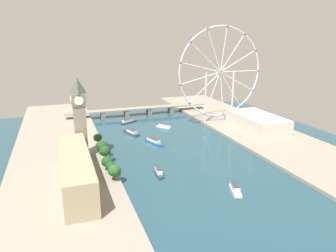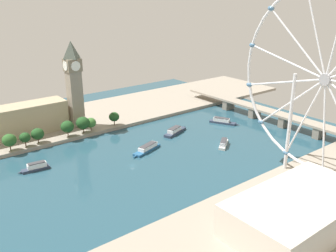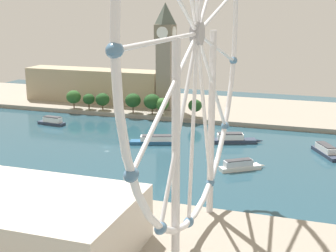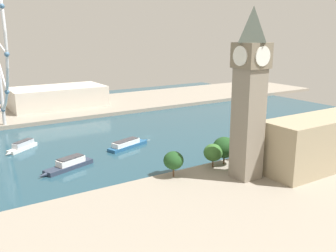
{
  "view_description": "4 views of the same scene",
  "coord_description": "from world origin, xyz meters",
  "px_view_note": "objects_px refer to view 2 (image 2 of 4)",
  "views": [
    {
      "loc": [
        -111.84,
        -296.17,
        115.05
      ],
      "look_at": [
        -1.85,
        14.52,
        20.95
      ],
      "focal_mm": 33.85,
      "sensor_mm": 36.0,
      "label": 1
    },
    {
      "loc": [
        209.43,
        -132.27,
        119.26
      ],
      "look_at": [
        -8.03,
        38.75,
        19.31
      ],
      "focal_mm": 40.49,
      "sensor_mm": 36.0,
      "label": 2
    },
    {
      "loc": [
        237.04,
        116.96,
        77.41
      ],
      "look_at": [
        -19.48,
        29.7,
        9.9
      ],
      "focal_mm": 52.18,
      "sensor_mm": 36.0,
      "label": 3
    },
    {
      "loc": [
        -211.85,
        120.27,
        68.5
      ],
      "look_at": [
        -11.17,
        -8.46,
        8.32
      ],
      "focal_mm": 40.16,
      "sensor_mm": 36.0,
      "label": 4
    }
  ],
  "objects_px": {
    "parliament_block": "(0,124)",
    "tour_boat_0": "(147,148)",
    "riverside_hall": "(299,212)",
    "tour_boat_5": "(223,121)",
    "ferris_wheel": "(325,81)",
    "tour_boat_1": "(224,143)",
    "tour_boat_3": "(36,167)",
    "clock_tower": "(74,83)",
    "tour_boat_4": "(175,131)",
    "river_bridge": "(269,113)"
  },
  "relations": [
    {
      "from": "parliament_block",
      "to": "tour_boat_0",
      "type": "relative_size",
      "value": 3.43
    },
    {
      "from": "riverside_hall",
      "to": "tour_boat_5",
      "type": "height_order",
      "value": "riverside_hall"
    },
    {
      "from": "ferris_wheel",
      "to": "tour_boat_0",
      "type": "bearing_deg",
      "value": -153.56
    },
    {
      "from": "parliament_block",
      "to": "tour_boat_1",
      "type": "xyz_separation_m",
      "value": [
        118.51,
        138.61,
        -13.53
      ]
    },
    {
      "from": "ferris_wheel",
      "to": "tour_boat_3",
      "type": "distance_m",
      "value": 198.2
    },
    {
      "from": "ferris_wheel",
      "to": "tour_boat_5",
      "type": "distance_m",
      "value": 140.56
    },
    {
      "from": "clock_tower",
      "to": "tour_boat_4",
      "type": "relative_size",
      "value": 2.43
    },
    {
      "from": "parliament_block",
      "to": "tour_boat_5",
      "type": "height_order",
      "value": "parliament_block"
    },
    {
      "from": "parliament_block",
      "to": "tour_boat_0",
      "type": "height_order",
      "value": "parliament_block"
    },
    {
      "from": "parliament_block",
      "to": "tour_boat_3",
      "type": "xyz_separation_m",
      "value": [
        68.11,
        3.33,
        -13.38
      ]
    },
    {
      "from": "tour_boat_5",
      "to": "tour_boat_3",
      "type": "bearing_deg",
      "value": -121.29
    },
    {
      "from": "clock_tower",
      "to": "tour_boat_5",
      "type": "xyz_separation_m",
      "value": [
        70.22,
        114.41,
        -40.34
      ]
    },
    {
      "from": "tour_boat_3",
      "to": "parliament_block",
      "type": "bearing_deg",
      "value": -81.18
    },
    {
      "from": "parliament_block",
      "to": "tour_boat_4",
      "type": "distance_m",
      "value": 145.61
    },
    {
      "from": "parliament_block",
      "to": "tour_boat_4",
      "type": "relative_size",
      "value": 3.52
    },
    {
      "from": "ferris_wheel",
      "to": "river_bridge",
      "type": "relative_size",
      "value": 0.59
    },
    {
      "from": "riverside_hall",
      "to": "tour_boat_3",
      "type": "distance_m",
      "value": 175.43
    },
    {
      "from": "parliament_block",
      "to": "tour_boat_0",
      "type": "distance_m",
      "value": 122.91
    },
    {
      "from": "riverside_hall",
      "to": "tour_boat_0",
      "type": "xyz_separation_m",
      "value": [
        -134.36,
        -1.03,
        -9.83
      ]
    },
    {
      "from": "tour_boat_3",
      "to": "river_bridge",
      "type": "bearing_deg",
      "value": 176.51
    },
    {
      "from": "tour_boat_1",
      "to": "tour_boat_4",
      "type": "height_order",
      "value": "tour_boat_4"
    },
    {
      "from": "tour_boat_4",
      "to": "riverside_hall",
      "type": "bearing_deg",
      "value": -124.84
    },
    {
      "from": "river_bridge",
      "to": "tour_boat_0",
      "type": "distance_m",
      "value": 132.8
    },
    {
      "from": "river_bridge",
      "to": "tour_boat_5",
      "type": "xyz_separation_m",
      "value": [
        -23.85,
        -38.42,
        -6.25
      ]
    },
    {
      "from": "tour_boat_4",
      "to": "tour_boat_1",
      "type": "bearing_deg",
      "value": -93.9
    },
    {
      "from": "ferris_wheel",
      "to": "tour_boat_1",
      "type": "height_order",
      "value": "ferris_wheel"
    },
    {
      "from": "clock_tower",
      "to": "tour_boat_0",
      "type": "xyz_separation_m",
      "value": [
        79.06,
        21.03,
        -40.48
      ]
    },
    {
      "from": "tour_boat_0",
      "to": "tour_boat_5",
      "type": "bearing_deg",
      "value": 166.85
    },
    {
      "from": "river_bridge",
      "to": "tour_boat_0",
      "type": "xyz_separation_m",
      "value": [
        -15.01,
        -131.8,
        -6.4
      ]
    },
    {
      "from": "ferris_wheel",
      "to": "tour_boat_3",
      "type": "bearing_deg",
      "value": -133.86
    },
    {
      "from": "tour_boat_4",
      "to": "parliament_block",
      "type": "bearing_deg",
      "value": 130.22
    },
    {
      "from": "tour_boat_1",
      "to": "tour_boat_5",
      "type": "height_order",
      "value": "tour_boat_5"
    },
    {
      "from": "tour_boat_4",
      "to": "tour_boat_5",
      "type": "height_order",
      "value": "tour_boat_4"
    },
    {
      "from": "ferris_wheel",
      "to": "tour_boat_0",
      "type": "height_order",
      "value": "ferris_wheel"
    },
    {
      "from": "riverside_hall",
      "to": "tour_boat_1",
      "type": "relative_size",
      "value": 3.73
    },
    {
      "from": "river_bridge",
      "to": "tour_boat_4",
      "type": "distance_m",
      "value": 95.66
    },
    {
      "from": "tour_boat_3",
      "to": "tour_boat_5",
      "type": "height_order",
      "value": "tour_boat_3"
    },
    {
      "from": "river_bridge",
      "to": "tour_boat_1",
      "type": "xyz_separation_m",
      "value": [
        14.78,
        -77.14,
        -6.26
      ]
    },
    {
      "from": "tour_boat_1",
      "to": "tour_boat_3",
      "type": "height_order",
      "value": "tour_boat_3"
    },
    {
      "from": "ferris_wheel",
      "to": "tour_boat_0",
      "type": "relative_size",
      "value": 3.93
    },
    {
      "from": "riverside_hall",
      "to": "tour_boat_5",
      "type": "bearing_deg",
      "value": 147.18
    },
    {
      "from": "river_bridge",
      "to": "tour_boat_3",
      "type": "relative_size",
      "value": 9.46
    },
    {
      "from": "tour_boat_0",
      "to": "tour_boat_4",
      "type": "distance_m",
      "value": 44.62
    },
    {
      "from": "ferris_wheel",
      "to": "tour_boat_1",
      "type": "bearing_deg",
      "value": 179.65
    },
    {
      "from": "tour_boat_1",
      "to": "tour_boat_3",
      "type": "relative_size",
      "value": 0.95
    },
    {
      "from": "parliament_block",
      "to": "tour_boat_3",
      "type": "relative_size",
      "value": 4.9
    },
    {
      "from": "clock_tower",
      "to": "tour_boat_0",
      "type": "distance_m",
      "value": 91.28
    },
    {
      "from": "tour_boat_0",
      "to": "tour_boat_4",
      "type": "xyz_separation_m",
      "value": [
        -16.19,
        41.58,
        0.2
      ]
    },
    {
      "from": "ferris_wheel",
      "to": "tour_boat_4",
      "type": "xyz_separation_m",
      "value": [
        -125.1,
        -12.59,
        -65.93
      ]
    },
    {
      "from": "tour_boat_4",
      "to": "ferris_wheel",
      "type": "bearing_deg",
      "value": -104.02
    }
  ]
}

